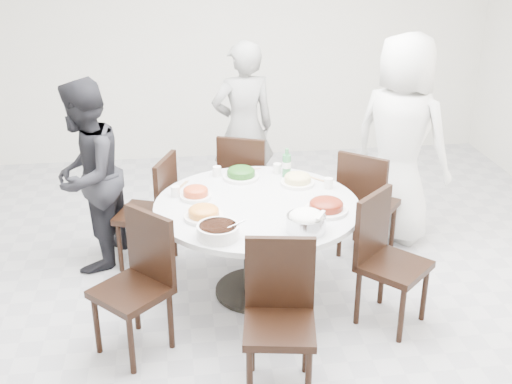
{
  "coord_description": "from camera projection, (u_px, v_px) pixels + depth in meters",
  "views": [
    {
      "loc": [
        -0.71,
        -4.28,
        2.69
      ],
      "look_at": [
        -0.14,
        -0.03,
        0.82
      ],
      "focal_mm": 45.0,
      "sensor_mm": 36.0,
      "label": 1
    }
  ],
  "objects": [
    {
      "name": "dish_orange",
      "position": [
        196.0,
        194.0,
        4.74
      ],
      "size": [
        0.24,
        0.24,
        0.06
      ],
      "primitive_type": "cylinder",
      "color": "white",
      "rests_on": "dining_table"
    },
    {
      "name": "chopsticks",
      "position": [
        248.0,
        168.0,
        5.29
      ],
      "size": [
        0.24,
        0.04,
        0.01
      ],
      "primitive_type": null,
      "color": "tan",
      "rests_on": "dining_table"
    },
    {
      "name": "tea_cups",
      "position": [
        242.0,
        166.0,
        5.23
      ],
      "size": [
        0.07,
        0.07,
        0.08
      ],
      "primitive_type": "cylinder",
      "color": "white",
      "rests_on": "dining_table"
    },
    {
      "name": "dish_redbrown",
      "position": [
        326.0,
        207.0,
        4.52
      ],
      "size": [
        0.31,
        0.31,
        0.08
      ],
      "primitive_type": "cylinder",
      "color": "white",
      "rests_on": "dining_table"
    },
    {
      "name": "diner_middle",
      "position": [
        243.0,
        129.0,
        6.02
      ],
      "size": [
        0.66,
        0.5,
        1.66
      ],
      "primitive_type": "imported",
      "rotation": [
        0.0,
        0.0,
        3.32
      ],
      "color": "black",
      "rests_on": "floor"
    },
    {
      "name": "dish_pale",
      "position": [
        298.0,
        180.0,
        4.97
      ],
      "size": [
        0.26,
        0.26,
        0.07
      ],
      "primitive_type": "cylinder",
      "color": "white",
      "rests_on": "dining_table"
    },
    {
      "name": "dish_tofu",
      "position": [
        204.0,
        214.0,
        4.42
      ],
      "size": [
        0.27,
        0.27,
        0.07
      ],
      "primitive_type": "cylinder",
      "color": "white",
      "rests_on": "dining_table"
    },
    {
      "name": "soup_bowl",
      "position": [
        218.0,
        231.0,
        4.16
      ],
      "size": [
        0.28,
        0.28,
        0.09
      ],
      "primitive_type": "cylinder",
      "color": "white",
      "rests_on": "dining_table"
    },
    {
      "name": "chair_sw",
      "position": [
        131.0,
        289.0,
        4.12
      ],
      "size": [
        0.59,
        0.59,
        0.95
      ],
      "primitive_type": "cube",
      "rotation": [
        0.0,
        0.0,
        5.47
      ],
      "color": "black",
      "rests_on": "floor"
    },
    {
      "name": "diner_left",
      "position": [
        86.0,
        176.0,
        5.07
      ],
      "size": [
        0.77,
        0.89,
        1.56
      ],
      "primitive_type": "imported",
      "rotation": [
        0.0,
        0.0,
        4.44
      ],
      "color": "black",
      "rests_on": "floor"
    },
    {
      "name": "dining_table",
      "position": [
        257.0,
        249.0,
        4.81
      ],
      "size": [
        1.5,
        1.5,
        0.75
      ],
      "primitive_type": "cylinder",
      "color": "silver",
      "rests_on": "floor"
    },
    {
      "name": "rice_bowl",
      "position": [
        306.0,
        223.0,
        4.23
      ],
      "size": [
        0.26,
        0.26,
        0.11
      ],
      "primitive_type": "cylinder",
      "color": "silver",
      "rests_on": "dining_table"
    },
    {
      "name": "chair_s",
      "position": [
        279.0,
        324.0,
        3.76
      ],
      "size": [
        0.48,
        0.48,
        0.95
      ],
      "primitive_type": "cube",
      "rotation": [
        0.0,
        0.0,
        6.12
      ],
      "color": "black",
      "rests_on": "floor"
    },
    {
      "name": "chair_nw",
      "position": [
        146.0,
        212.0,
        5.17
      ],
      "size": [
        0.54,
        0.54,
        0.95
      ],
      "primitive_type": "cube",
      "rotation": [
        0.0,
        0.0,
        4.35
      ],
      "color": "black",
      "rests_on": "floor"
    },
    {
      "name": "chair_n",
      "position": [
        247.0,
        182.0,
        5.74
      ],
      "size": [
        0.55,
        0.55,
        0.95
      ],
      "primitive_type": "cube",
      "rotation": [
        0.0,
        0.0,
        2.76
      ],
      "color": "black",
      "rests_on": "floor"
    },
    {
      "name": "floor",
      "position": [
        273.0,
        285.0,
        5.05
      ],
      "size": [
        6.0,
        6.0,
        0.01
      ],
      "primitive_type": "cube",
      "color": "#B7B7BC",
      "rests_on": "ground"
    },
    {
      "name": "dish_greens",
      "position": [
        241.0,
        174.0,
        5.08
      ],
      "size": [
        0.29,
        0.29,
        0.07
      ],
      "primitive_type": "cylinder",
      "color": "white",
      "rests_on": "dining_table"
    },
    {
      "name": "chair_ne",
      "position": [
        369.0,
        202.0,
        5.34
      ],
      "size": [
        0.59,
        0.59,
        0.95
      ],
      "primitive_type": "cube",
      "rotation": [
        0.0,
        0.0,
        2.46
      ],
      "color": "black",
      "rests_on": "floor"
    },
    {
      "name": "chair_se",
      "position": [
        394.0,
        263.0,
        4.41
      ],
      "size": [
        0.59,
        0.59,
        0.95
      ],
      "primitive_type": "cube",
      "rotation": [
        0.0,
        0.0,
        7.03
      ],
      "color": "black",
      "rests_on": "floor"
    },
    {
      "name": "wall_back",
      "position": [
        232.0,
        37.0,
        7.21
      ],
      "size": [
        6.0,
        0.01,
        2.8
      ],
      "primitive_type": "cube",
      "color": "white",
      "rests_on": "ground"
    },
    {
      "name": "beverage_bottle",
      "position": [
        287.0,
        163.0,
        5.09
      ],
      "size": [
        0.07,
        0.07,
        0.24
      ],
      "primitive_type": "cylinder",
      "color": "#327D46",
      "rests_on": "dining_table"
    },
    {
      "name": "diner_right",
      "position": [
        401.0,
        140.0,
        5.47
      ],
      "size": [
        1.03,
        1.05,
        1.82
      ],
      "primitive_type": "imported",
      "rotation": [
        0.0,
        0.0,
        2.32
      ],
      "color": "white",
      "rests_on": "floor"
    }
  ]
}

